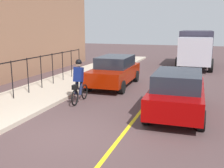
# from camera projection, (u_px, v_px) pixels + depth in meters

# --- Properties ---
(ground_plane) EXTENTS (80.00, 80.00, 0.00)m
(ground_plane) POSITION_uv_depth(u_px,v_px,m) (63.00, 137.00, 7.81)
(ground_plane) COLOR #4B3737
(lane_line_centre) EXTENTS (36.00, 0.12, 0.01)m
(lane_line_centre) POSITION_uv_depth(u_px,v_px,m) (115.00, 144.00, 7.30)
(lane_line_centre) COLOR yellow
(lane_line_centre) RESTS_ON ground
(cyclist_lead) EXTENTS (1.71, 0.38, 1.83)m
(cyclist_lead) POSITION_uv_depth(u_px,v_px,m) (79.00, 81.00, 11.09)
(cyclist_lead) COLOR black
(cyclist_lead) RESTS_ON ground
(patrol_sedan) EXTENTS (4.44, 2.01, 1.58)m
(patrol_sedan) POSITION_uv_depth(u_px,v_px,m) (177.00, 92.00, 9.70)
(patrol_sedan) COLOR #8A0403
(patrol_sedan) RESTS_ON ground
(parked_sedan_rear) EXTENTS (4.43, 1.99, 1.58)m
(parked_sedan_rear) POSITION_uv_depth(u_px,v_px,m) (115.00, 71.00, 14.29)
(parked_sedan_rear) COLOR #8C1401
(parked_sedan_rear) RESTS_ON ground
(box_truck_background) EXTENTS (6.74, 2.60, 2.78)m
(box_truck_background) POSITION_uv_depth(u_px,v_px,m) (196.00, 47.00, 21.05)
(box_truck_background) COLOR #292635
(box_truck_background) RESTS_ON ground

